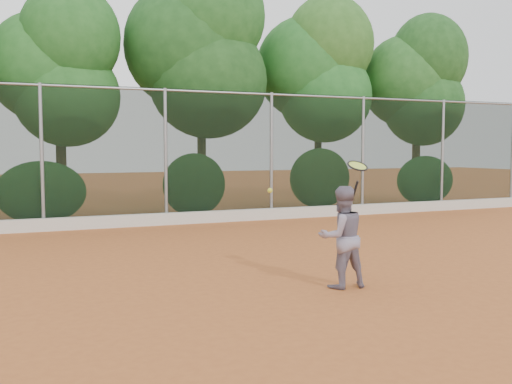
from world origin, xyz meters
name	(u,v)px	position (x,y,z in m)	size (l,w,h in m)	color
ground	(282,281)	(0.00, 0.00, 0.00)	(80.00, 80.00, 0.00)	#AE5A29
concrete_curb	(168,219)	(0.00, 6.82, 0.15)	(24.00, 0.20, 0.30)	beige
tennis_player	(342,237)	(0.60, -0.66, 0.72)	(0.70, 0.54, 1.43)	gray
chainlink_fence	(166,152)	(0.00, 7.00, 1.86)	(24.09, 0.09, 3.50)	black
foliage_backdrop	(129,62)	(-0.55, 8.98, 4.40)	(23.70, 3.63, 7.55)	#432A19
tennis_racket	(357,169)	(0.82, -0.70, 1.67)	(0.31, 0.29, 0.57)	black
tennis_ball_in_flight	(270,190)	(-0.39, -0.41, 1.38)	(0.07, 0.07, 0.07)	gold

